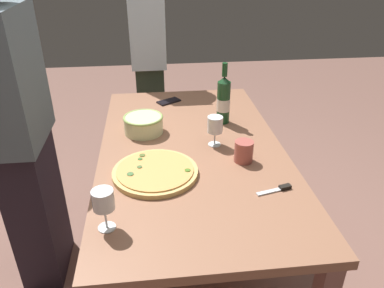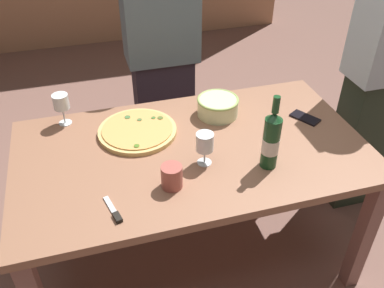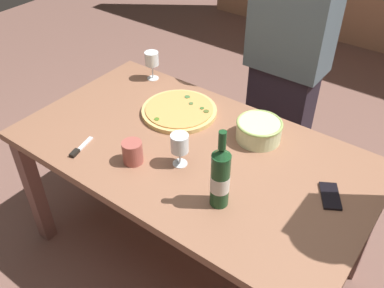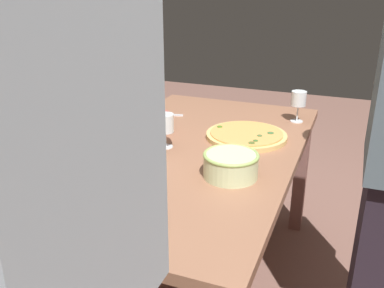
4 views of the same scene
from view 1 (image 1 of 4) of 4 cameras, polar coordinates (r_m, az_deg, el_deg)
ground_plane at (r=2.31m, az=-0.00°, el=-17.08°), size 8.00×8.00×0.00m
dining_table at (r=1.90m, az=-0.00°, el=-3.08°), size 1.60×0.90×0.75m
pizza at (r=1.65m, az=-5.62°, el=-4.23°), size 0.38×0.38×0.03m
serving_bowl at (r=2.00m, az=-7.39°, el=3.10°), size 0.21×0.21×0.09m
wine_bottle at (r=2.08m, az=4.82°, el=6.70°), size 0.07×0.07×0.34m
wine_glass_near_pizza at (r=1.84m, az=3.52°, el=2.75°), size 0.08×0.08×0.15m
wine_glass_by_bottle at (r=1.33m, az=-13.33°, el=-8.57°), size 0.08×0.08×0.16m
cup_amber at (r=1.74m, az=7.88°, el=-1.11°), size 0.09×0.09×0.10m
cell_phone at (r=2.40m, az=-3.56°, el=6.49°), size 0.13×0.16×0.01m
pizza_knife at (r=1.59m, az=13.03°, el=-6.68°), size 0.06×0.16×0.02m
person_host at (r=1.95m, az=-24.76°, el=1.09°), size 0.42×0.24×1.66m
person_guest_left at (r=2.84m, az=-6.58°, el=12.84°), size 0.42×0.24×1.75m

